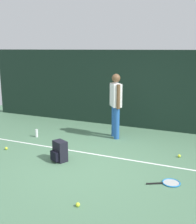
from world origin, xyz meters
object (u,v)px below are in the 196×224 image
Objects in this scene: tennis_player at (116,102)px; tennis_ball_near_player at (179,156)px; backpack at (60,152)px; tennis_ball_by_fence at (78,205)px; tennis_racket at (170,183)px; water_bottle at (37,133)px; tennis_ball_mid_court at (6,148)px.

tennis_player is 2.15m from tennis_ball_near_player.
tennis_player is at bearing 101.77° from backpack.
backpack is 1.84m from tennis_ball_by_fence.
water_bottle is (-3.75, 1.27, 0.09)m from tennis_racket.
tennis_ball_by_fence is at bearing -29.00° from tennis_ball_mid_court.
backpack is 2.06× the size of water_bottle.
tennis_ball_near_player is 1.00× the size of tennis_ball_mid_court.
tennis_racket is at bearing -18.76° from water_bottle.
water_bottle is at bearing 85.93° from tennis_ball_mid_court.
tennis_racket is 2.91× the size of water_bottle.
tennis_player is 2.92m from tennis_racket.
tennis_ball_by_fence is 3.07m from tennis_ball_mid_court.
tennis_racket is 3.96m from water_bottle.
tennis_player is 25.76× the size of tennis_ball_near_player.
backpack is (-2.32, 0.10, 0.20)m from tennis_racket.
tennis_ball_mid_court is (-1.51, 0.08, -0.18)m from backpack.
tennis_ball_near_player reaches higher than tennis_racket.
tennis_player reaches higher than water_bottle.
tennis_ball_mid_court is at bearing -83.48° from tennis_player.
tennis_player is at bearing 102.08° from tennis_racket.
tennis_ball_by_fence is (-1.14, -1.31, 0.02)m from tennis_racket.
tennis_ball_by_fence is at bearing -26.04° from tennis_player.
tennis_ball_near_player is at bearing 29.68° from tennis_player.
tennis_ball_near_player is at bearing 54.42° from backpack.
tennis_player is 7.96× the size of water_bottle.
tennis_ball_by_fence is 0.31× the size of water_bottle.
backpack is 6.67× the size of tennis_ball_by_fence.
tennis_ball_near_player is 1.00× the size of tennis_ball_by_fence.
tennis_ball_by_fence is (0.65, -3.41, -0.93)m from tennis_player.
backpack is at bearing -39.32° from water_bottle.
tennis_racket is (1.80, -2.09, -0.95)m from tennis_player.
tennis_ball_near_player is 2.87m from tennis_ball_by_fence.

